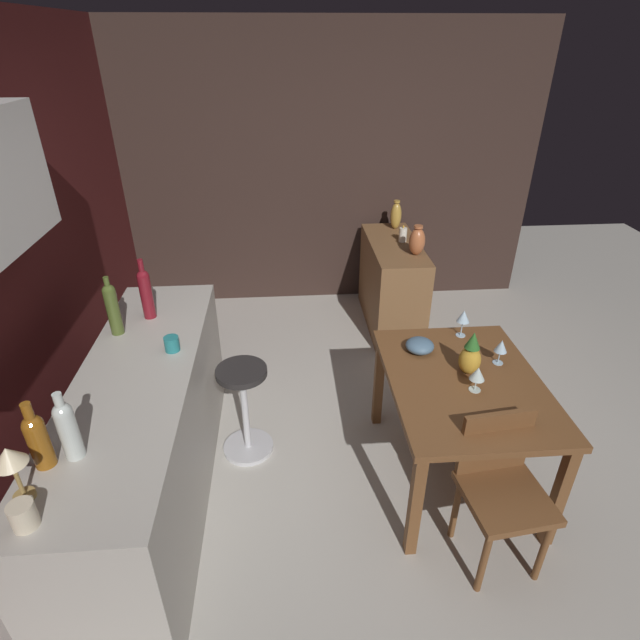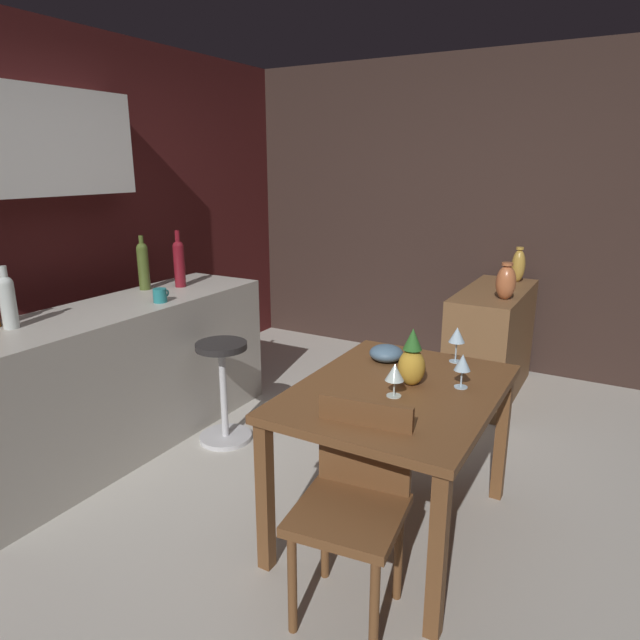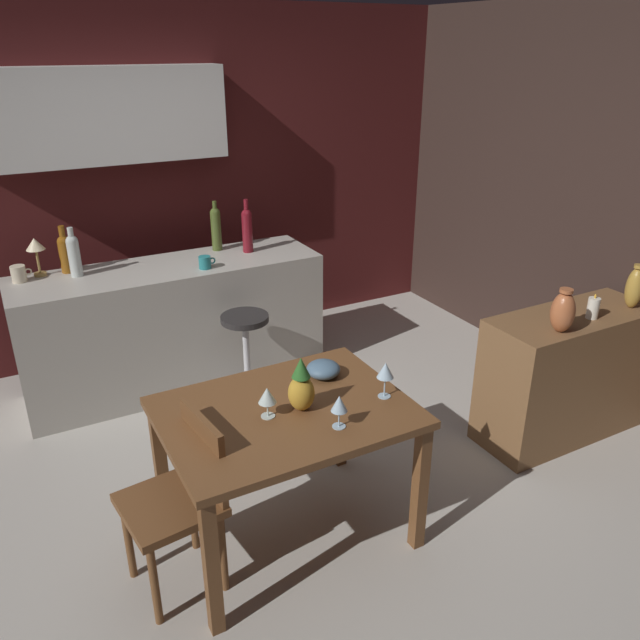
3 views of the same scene
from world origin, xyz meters
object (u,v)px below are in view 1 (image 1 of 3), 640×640
at_px(pineapple_centerpiece, 471,356).
at_px(wine_bottle_clear, 67,428).
at_px(pillar_candle_tall, 403,235).
at_px(vase_copper, 417,241).
at_px(counter_lamp, 10,461).
at_px(dining_table, 463,393).
at_px(vase_brass, 396,215).
at_px(wine_glass_right, 464,317).
at_px(cup_teal, 172,344).
at_px(wine_bottle_ruby, 146,292).
at_px(cup_cream, 23,515).
at_px(wine_glass_left, 478,374).
at_px(fruit_bowl, 420,346).
at_px(wine_bottle_amber, 37,438).
at_px(wine_bottle_olive, 112,307).
at_px(wine_glass_center, 501,347).
at_px(chair_near_window, 501,484).
at_px(bar_stool, 245,408).
at_px(sideboard_cabinet, 392,285).

distance_m(pineapple_centerpiece, wine_bottle_clear, 2.07).
bearing_deg(pillar_candle_tall, vase_copper, -171.66).
bearing_deg(counter_lamp, dining_table, -68.01).
distance_m(dining_table, vase_brass, 2.34).
bearing_deg(wine_glass_right, cup_teal, 99.06).
height_order(dining_table, wine_bottle_ruby, wine_bottle_ruby).
bearing_deg(cup_cream, vase_brass, -31.98).
xyz_separation_m(wine_glass_left, vase_copper, (1.76, -0.09, 0.09)).
height_order(wine_bottle_ruby, vase_copper, wine_bottle_ruby).
bearing_deg(fruit_bowl, pineapple_centerpiece, -136.66).
height_order(wine_bottle_amber, vase_brass, wine_bottle_amber).
distance_m(wine_bottle_ruby, wine_bottle_olive, 0.24).
distance_m(wine_glass_center, counter_lamp, 2.48).
xyz_separation_m(chair_near_window, cup_cream, (-0.42, 2.01, 0.48)).
xyz_separation_m(wine_bottle_amber, cup_teal, (0.83, -0.37, -0.10)).
distance_m(wine_glass_right, wine_bottle_amber, 2.42).
bearing_deg(vase_brass, wine_glass_center, -175.35).
xyz_separation_m(chair_near_window, cup_teal, (0.72, 1.69, 0.47)).
xyz_separation_m(wine_glass_left, vase_brass, (2.41, -0.05, 0.10)).
distance_m(wine_glass_right, pillar_candle_tall, 1.50).
distance_m(bar_stool, cup_cream, 1.55).
bearing_deg(pineapple_centerpiece, cup_cream, 116.87).
distance_m(pineapple_centerpiece, wine_bottle_amber, 2.18).
bearing_deg(wine_bottle_ruby, wine_glass_left, -110.05).
distance_m(wine_bottle_olive, cup_cream, 1.36).
height_order(chair_near_window, wine_bottle_amber, wine_bottle_amber).
xyz_separation_m(cup_cream, pillar_candle_tall, (2.92, -2.03, -0.07)).
bearing_deg(cup_cream, wine_bottle_amber, 9.05).
bearing_deg(dining_table, wine_glass_right, -14.95).
bearing_deg(pineapple_centerpiece, wine_glass_right, -12.53).
height_order(sideboard_cabinet, pineapple_centerpiece, pineapple_centerpiece).
bearing_deg(wine_bottle_amber, wine_glass_center, -70.69).
height_order(sideboard_cabinet, fruit_bowl, fruit_bowl).
relative_size(dining_table, wine_bottle_clear, 3.52).
bearing_deg(counter_lamp, wine_glass_left, -70.59).
distance_m(pineapple_centerpiece, vase_copper, 1.60).
distance_m(pineapple_centerpiece, cup_teal, 1.69).
relative_size(pineapple_centerpiece, pillar_candle_tall, 1.78).
relative_size(wine_bottle_clear, wine_bottle_olive, 0.89).
bearing_deg(bar_stool, wine_bottle_olive, 83.01).
bearing_deg(fruit_bowl, wine_bottle_ruby, 80.43).
distance_m(wine_glass_right, fruit_bowl, 0.37).
bearing_deg(cup_cream, fruit_bowl, -54.78).
relative_size(fruit_bowl, pillar_candle_tall, 1.15).
relative_size(wine_bottle_ruby, counter_lamp, 1.52).
distance_m(bar_stool, counter_lamp, 1.54).
bearing_deg(wine_bottle_amber, wine_bottle_clear, -68.95).
xyz_separation_m(wine_glass_left, wine_glass_right, (0.57, -0.11, 0.03)).
distance_m(bar_stool, wine_bottle_olive, 1.02).
xyz_separation_m(wine_glass_right, vase_copper, (1.19, 0.01, 0.06)).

